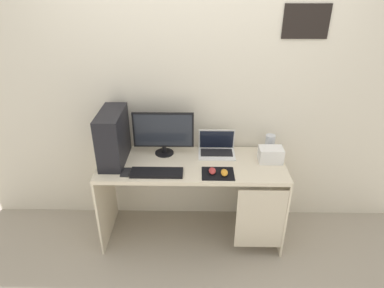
% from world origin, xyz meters
% --- Properties ---
extents(ground_plane, '(8.00, 8.00, 0.00)m').
position_xyz_m(ground_plane, '(0.00, 0.00, 0.00)').
color(ground_plane, '#9E9384').
extents(wall_back, '(4.00, 0.05, 2.60)m').
position_xyz_m(wall_back, '(0.00, 0.33, 1.30)').
color(wall_back, beige).
rests_on(wall_back, ground_plane).
extents(desk, '(1.57, 0.59, 0.77)m').
position_xyz_m(desk, '(0.02, -0.01, 0.62)').
color(desk, beige).
rests_on(desk, ground_plane).
extents(pc_tower, '(0.19, 0.45, 0.44)m').
position_xyz_m(pc_tower, '(-0.66, 0.03, 1.00)').
color(pc_tower, black).
rests_on(pc_tower, desk).
extents(monitor, '(0.52, 0.16, 0.40)m').
position_xyz_m(monitor, '(-0.25, 0.15, 0.98)').
color(monitor, black).
rests_on(monitor, desk).
extents(laptop, '(0.32, 0.22, 0.21)m').
position_xyz_m(laptop, '(0.22, 0.17, 0.82)').
color(laptop, white).
rests_on(laptop, desk).
extents(speaker, '(0.08, 0.08, 0.17)m').
position_xyz_m(speaker, '(0.69, 0.20, 0.86)').
color(speaker, '#B7BCC6').
rests_on(speaker, desk).
extents(projector, '(0.20, 0.14, 0.13)m').
position_xyz_m(projector, '(0.67, 0.04, 0.84)').
color(projector, white).
rests_on(projector, desk).
extents(keyboard, '(0.42, 0.14, 0.02)m').
position_xyz_m(keyboard, '(-0.28, -0.18, 0.79)').
color(keyboard, black).
rests_on(keyboard, desk).
extents(mousepad, '(0.26, 0.20, 0.00)m').
position_xyz_m(mousepad, '(0.21, -0.17, 0.78)').
color(mousepad, black).
rests_on(mousepad, desk).
extents(mouse_left, '(0.06, 0.10, 0.03)m').
position_xyz_m(mouse_left, '(0.17, -0.16, 0.80)').
color(mouse_left, '#B23333').
rests_on(mouse_left, mousepad).
extents(mouse_right, '(0.06, 0.10, 0.03)m').
position_xyz_m(mouse_right, '(0.26, -0.18, 0.80)').
color(mouse_right, orange).
rests_on(mouse_right, mousepad).
extents(cell_phone, '(0.07, 0.13, 0.01)m').
position_xyz_m(cell_phone, '(-0.53, -0.17, 0.78)').
color(cell_phone, '#232326').
rests_on(cell_phone, desk).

